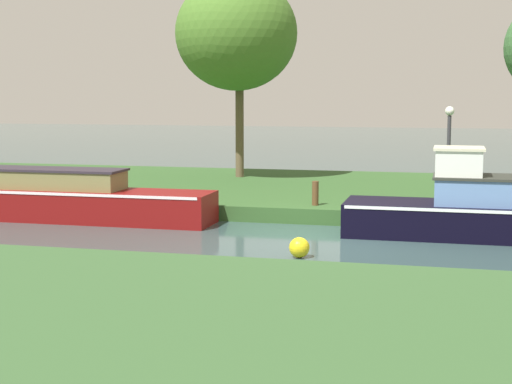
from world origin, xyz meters
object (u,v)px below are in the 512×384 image
Objects in this scene: lamp_post at (449,142)px; channel_buoy at (299,248)px; maroon_narrowboat at (15,194)px; mooring_post_far at (315,193)px; willow_tree_left at (236,34)px.

lamp_post is 6.82m from channel_buoy.
mooring_post_far is (7.83, 1.53, 0.08)m from maroon_narrowboat.
willow_tree_left is (4.08, 7.45, 4.67)m from maroon_narrowboat.
lamp_post reaches higher than maroon_narrowboat.
channel_buoy is at bearing -68.25° from willow_tree_left.
maroon_narrowboat is 4.01× the size of lamp_post.
channel_buoy is (4.24, -10.62, -5.10)m from willow_tree_left.
mooring_post_far is 1.52× the size of channel_buoy.
lamp_post is 4.05× the size of mooring_post_far.
channel_buoy is (-2.86, -5.92, -1.83)m from lamp_post.
willow_tree_left reaches higher than maroon_narrowboat.
willow_tree_left is 12.52m from channel_buoy.
channel_buoy is (8.31, -3.17, -0.43)m from maroon_narrowboat.
mooring_post_far reaches higher than channel_buoy.
channel_buoy is at bearing -84.14° from mooring_post_far.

